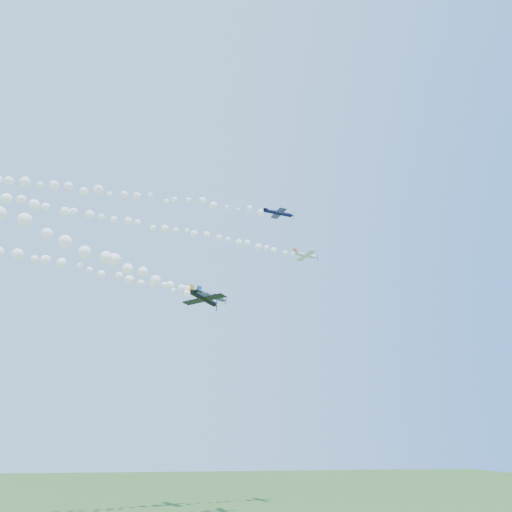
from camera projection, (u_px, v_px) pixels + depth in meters
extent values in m
cylinder|color=white|center=(305.00, 255.00, 98.27)|extent=(5.65, 2.22, 0.80)
cone|color=white|center=(316.00, 257.00, 99.46)|extent=(0.83, 0.90, 0.75)
cone|color=red|center=(318.00, 258.00, 99.62)|extent=(0.34, 0.33, 0.26)
cube|color=black|center=(317.00, 258.00, 99.58)|extent=(0.09, 0.17, 1.79)
cube|color=white|center=(306.00, 256.00, 98.31)|extent=(3.26, 7.07, 0.25)
cube|color=white|center=(295.00, 253.00, 97.29)|extent=(1.44, 2.57, 0.12)
cube|color=red|center=(295.00, 251.00, 97.46)|extent=(0.89, 0.34, 1.13)
sphere|color=black|center=(308.00, 254.00, 98.72)|extent=(0.84, 0.85, 0.69)
cylinder|color=#0C0D36|center=(277.00, 213.00, 82.89)|extent=(5.72, 1.58, 1.23)
cone|color=#0C0D36|center=(292.00, 216.00, 83.47)|extent=(0.81, 0.84, 0.81)
cone|color=white|center=(294.00, 216.00, 83.55)|extent=(0.34, 0.30, 0.29)
cube|color=black|center=(294.00, 216.00, 83.53)|extent=(0.22, 0.51, 1.76)
cube|color=#0C0D36|center=(278.00, 214.00, 82.92)|extent=(1.84, 6.89, 1.77)
cube|color=#0C0D36|center=(265.00, 210.00, 82.42)|extent=(0.95, 2.45, 0.68)
cube|color=white|center=(265.00, 207.00, 82.52)|extent=(1.00, 0.40, 1.18)
sphere|color=black|center=(281.00, 212.00, 83.12)|extent=(0.78, 0.86, 0.86)
cylinder|color=#3D4559|center=(211.00, 296.00, 90.85)|extent=(6.57, 2.89, 1.51)
cone|color=#3D4559|center=(224.00, 300.00, 92.69)|extent=(1.06, 1.10, 0.95)
cone|color=navy|center=(226.00, 301.00, 92.95)|extent=(0.43, 0.40, 0.34)
cube|color=black|center=(226.00, 301.00, 92.88)|extent=(0.46, 0.40, 2.06)
cube|color=#3D4559|center=(212.00, 297.00, 90.95)|extent=(5.09, 7.86, 1.76)
cube|color=#3D4559|center=(199.00, 292.00, 89.34)|extent=(2.10, 2.93, 0.68)
cube|color=navy|center=(199.00, 289.00, 89.48)|extent=(1.17, 0.73, 1.39)
sphere|color=black|center=(215.00, 295.00, 91.46)|extent=(1.17, 1.15, 0.98)
cylinder|color=black|center=(203.00, 298.00, 68.43)|extent=(4.63, 5.43, 1.30)
cone|color=black|center=(215.00, 305.00, 70.99)|extent=(1.14, 1.13, 0.88)
cone|color=orange|center=(217.00, 306.00, 71.34)|extent=(0.43, 0.44, 0.31)
cube|color=black|center=(217.00, 306.00, 71.25)|extent=(0.20, 0.27, 1.98)
cube|color=black|center=(204.00, 299.00, 68.57)|extent=(6.88, 6.16, 0.43)
cube|color=black|center=(192.00, 292.00, 66.33)|extent=(2.64, 2.42, 0.20)
cube|color=orange|center=(192.00, 288.00, 66.53)|extent=(0.74, 0.90, 1.31)
sphere|color=black|center=(206.00, 298.00, 69.28)|extent=(1.07, 1.10, 0.81)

